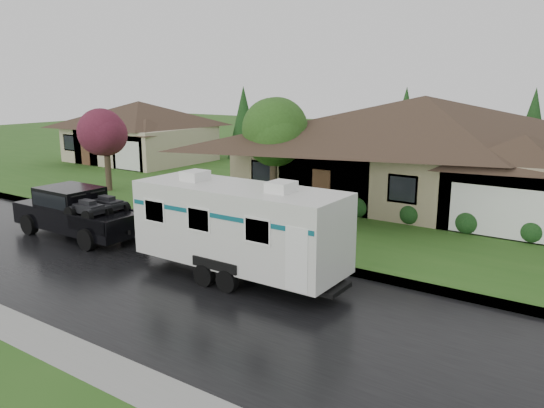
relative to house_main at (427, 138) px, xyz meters
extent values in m
plane|color=#2C591C|center=(-2.29, -13.84, -3.59)|extent=(140.00, 140.00, 0.00)
cube|color=black|center=(-2.29, -15.84, -3.59)|extent=(140.00, 8.00, 0.01)
cube|color=gray|center=(-2.29, -11.59, -3.52)|extent=(140.00, 0.50, 0.15)
cube|color=#2C591C|center=(-2.29, 1.16, -3.52)|extent=(140.00, 26.00, 0.15)
cube|color=gray|center=(-0.29, 0.16, -1.94)|extent=(18.00, 10.00, 3.00)
pyramid|color=#37271E|center=(-0.29, 0.16, 2.16)|extent=(19.44, 10.80, 2.60)
cube|color=gray|center=(5.11, -2.84, -2.09)|extent=(5.76, 4.00, 2.70)
cube|color=#BFB18E|center=(-24.29, 2.16, -2.04)|extent=(10.00, 8.00, 2.80)
pyramid|color=#37271E|center=(-24.29, 2.16, 1.36)|extent=(10.80, 8.64, 2.00)
cube|color=#BFB18E|center=(-21.29, 0.16, -2.18)|extent=(3.20, 4.00, 2.52)
cylinder|color=#382B1E|center=(-5.95, -5.48, -2.27)|extent=(0.38, 0.38, 2.34)
sphere|color=#326320|center=(-5.95, -5.48, 0.28)|extent=(3.23, 3.23, 3.23)
cylinder|color=#382B1E|center=(-16.52, -7.33, -2.41)|extent=(0.36, 0.36, 2.06)
sphere|color=maroon|center=(-16.52, -7.33, -0.16)|extent=(2.84, 2.84, 2.84)
sphere|color=#143814|center=(-6.59, -4.54, -2.94)|extent=(1.00, 1.00, 1.00)
sphere|color=#143814|center=(-4.07, -4.54, -2.94)|extent=(1.00, 1.00, 1.00)
sphere|color=#143814|center=(-1.55, -4.54, -2.94)|extent=(1.00, 1.00, 1.00)
sphere|color=#143814|center=(0.97, -4.54, -2.94)|extent=(1.00, 1.00, 1.00)
sphere|color=#143814|center=(3.49, -4.54, -2.94)|extent=(1.00, 1.00, 1.00)
sphere|color=#143814|center=(6.01, -4.54, -2.94)|extent=(1.00, 1.00, 1.00)
cube|color=black|center=(-10.17, -14.05, -2.78)|extent=(6.26, 2.09, 0.90)
cube|color=black|center=(-12.47, -14.05, -2.50)|extent=(1.67, 2.03, 0.37)
cube|color=black|center=(-10.59, -14.05, -1.97)|extent=(2.50, 1.96, 0.94)
cube|color=black|center=(-10.59, -14.05, -1.92)|extent=(2.29, 2.00, 0.57)
cube|color=black|center=(-8.19, -14.05, -2.57)|extent=(2.29, 1.98, 0.06)
cylinder|color=black|center=(-12.16, -15.08, -3.15)|extent=(0.88, 0.33, 0.88)
cylinder|color=black|center=(-12.16, -13.03, -3.15)|extent=(0.88, 0.33, 0.88)
cylinder|color=black|center=(-8.19, -15.08, -3.15)|extent=(0.88, 0.33, 0.88)
cylinder|color=black|center=(-8.19, -13.03, -3.15)|extent=(0.88, 0.33, 0.88)
cube|color=silver|center=(-1.47, -14.05, -1.74)|extent=(7.30, 2.50, 2.56)
cube|color=black|center=(-1.47, -14.05, -3.17)|extent=(7.72, 1.25, 0.15)
cube|color=#0E5664|center=(-1.47, -14.05, -1.18)|extent=(7.16, 2.52, 0.15)
cube|color=white|center=(-3.35, -14.05, -0.30)|extent=(0.73, 0.83, 0.33)
cube|color=white|center=(0.19, -14.05, -0.30)|extent=(0.73, 0.83, 0.33)
cylinder|color=black|center=(-1.94, -15.28, -3.23)|extent=(0.73, 0.25, 0.73)
cylinder|color=black|center=(-1.94, -12.82, -3.23)|extent=(0.73, 0.25, 0.73)
cylinder|color=black|center=(-1.00, -15.28, -3.23)|extent=(0.73, 0.25, 0.73)
cylinder|color=black|center=(-1.00, -12.82, -3.23)|extent=(0.73, 0.25, 0.73)
camera|label=1|loc=(8.97, -27.32, 2.83)|focal=35.00mm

